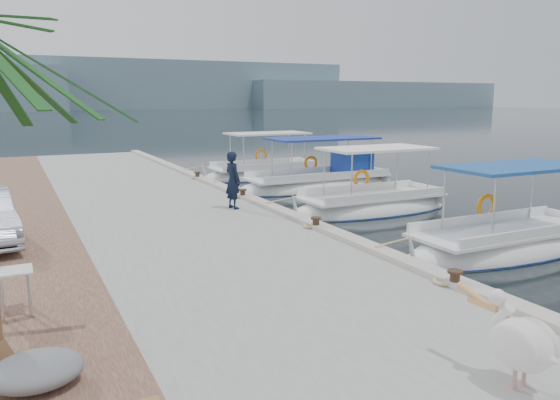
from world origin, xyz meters
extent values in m
plane|color=black|center=(0.00, 0.00, 0.00)|extent=(400.00, 400.00, 0.00)
cube|color=gray|center=(-3.00, 5.00, 0.25)|extent=(6.00, 40.00, 0.50)
cube|color=#AFA79B|center=(-0.22, 5.00, 0.56)|extent=(0.44, 40.00, 0.12)
cube|color=slate|center=(40.00, 210.00, 9.00)|extent=(160.00, 40.00, 18.00)
cube|color=slate|center=(140.00, 200.00, 5.50)|extent=(120.00, 40.00, 11.00)
ellipsoid|color=white|center=(3.81, -1.03, 0.05)|extent=(6.42, 2.14, 1.30)
ellipsoid|color=#163598|center=(3.81, -1.03, 0.03)|extent=(6.46, 2.18, 0.22)
cube|color=white|center=(3.81, -1.03, 0.55)|extent=(5.27, 1.84, 0.08)
cube|color=#1C4C8F|center=(3.97, -1.03, 2.19)|extent=(3.85, 1.97, 0.08)
cylinder|color=silver|center=(2.37, -1.84, 1.35)|extent=(0.05, 0.05, 1.60)
torus|color=orange|center=(4.11, -0.02, 1.00)|extent=(0.68, 0.12, 0.68)
ellipsoid|color=white|center=(3.73, 4.70, 0.05)|extent=(6.25, 2.25, 1.30)
ellipsoid|color=#163598|center=(3.73, 4.70, 0.03)|extent=(6.28, 2.29, 0.22)
cube|color=white|center=(3.73, 4.70, 0.55)|extent=(5.13, 1.93, 0.08)
cube|color=white|center=(3.88, 4.70, 2.19)|extent=(3.75, 2.07, 0.08)
cylinder|color=silver|center=(2.32, 3.86, 1.35)|extent=(0.05, 0.05, 1.60)
torus|color=orange|center=(4.03, 5.77, 1.00)|extent=(0.68, 0.12, 0.68)
ellipsoid|color=white|center=(4.48, 9.71, 0.05)|extent=(7.77, 2.41, 1.30)
ellipsoid|color=#163598|center=(4.48, 9.71, 0.03)|extent=(7.81, 2.46, 0.22)
cube|color=white|center=(4.48, 9.71, 0.55)|extent=(6.37, 2.07, 0.08)
cube|color=navy|center=(4.68, 9.71, 2.19)|extent=(4.66, 2.22, 0.08)
cylinder|color=silver|center=(2.74, 8.80, 1.35)|extent=(0.05, 0.05, 1.60)
torus|color=orange|center=(4.78, 10.85, 1.00)|extent=(0.68, 0.12, 0.68)
cube|color=#163598|center=(6.23, 9.71, 1.10)|extent=(1.20, 1.69, 1.00)
ellipsoid|color=white|center=(3.85, 13.84, 0.05)|extent=(6.51, 2.28, 1.30)
ellipsoid|color=#163598|center=(3.85, 13.84, 0.03)|extent=(6.54, 2.33, 0.22)
cube|color=white|center=(3.85, 13.84, 0.55)|extent=(5.34, 1.96, 0.08)
cube|color=silver|center=(4.02, 13.84, 2.19)|extent=(3.91, 2.10, 0.08)
cylinder|color=silver|center=(2.39, 12.99, 1.35)|extent=(0.05, 0.05, 1.60)
torus|color=orange|center=(4.15, 14.93, 1.00)|extent=(0.68, 0.12, 0.68)
cylinder|color=black|center=(-0.35, -3.50, 0.65)|extent=(0.18, 0.18, 0.30)
cylinder|color=black|center=(-0.35, -3.50, 0.80)|extent=(0.28, 0.28, 0.05)
cylinder|color=black|center=(-0.35, 1.50, 0.65)|extent=(0.18, 0.18, 0.30)
cylinder|color=black|center=(-0.35, 1.50, 0.80)|extent=(0.28, 0.28, 0.05)
cylinder|color=black|center=(-0.35, 6.50, 0.65)|extent=(0.18, 0.18, 0.30)
cylinder|color=black|center=(-0.35, 6.50, 0.80)|extent=(0.28, 0.28, 0.05)
cylinder|color=black|center=(-0.35, 11.50, 0.65)|extent=(0.18, 0.18, 0.30)
cylinder|color=black|center=(-0.35, 11.50, 0.80)|extent=(0.28, 0.28, 0.05)
cylinder|color=tan|center=(-2.27, -6.47, 0.67)|extent=(0.05, 0.05, 0.34)
cylinder|color=tan|center=(-2.10, -6.46, 0.67)|extent=(0.05, 0.05, 0.34)
ellipsoid|color=white|center=(-2.18, -6.46, 1.04)|extent=(0.52, 0.81, 0.62)
cylinder|color=white|center=(-2.20, -6.17, 1.30)|extent=(0.15, 0.29, 0.33)
sphere|color=white|center=(-2.20, -6.08, 1.50)|extent=(0.20, 0.20, 0.20)
cone|color=#EAA566|center=(-2.22, -5.77, 1.40)|extent=(0.13, 0.61, 0.24)
imported|color=black|center=(-1.27, 5.05, 1.39)|extent=(0.54, 0.72, 1.78)
ellipsoid|color=slate|center=(-7.30, -3.91, 0.70)|extent=(1.10, 0.90, 0.40)
cylinder|color=silver|center=(-7.67, -1.55, 0.85)|extent=(0.06, 0.06, 0.70)
cylinder|color=silver|center=(-7.27, -1.55, 0.85)|extent=(0.06, 0.06, 0.70)
cylinder|color=silver|center=(-7.67, -1.15, 0.85)|extent=(0.06, 0.06, 0.70)
cylinder|color=silver|center=(-7.27, -1.15, 0.85)|extent=(0.06, 0.06, 0.70)
cube|color=white|center=(-7.47, -1.35, 1.21)|extent=(0.55, 0.55, 0.03)
camera|label=1|loc=(-7.35, -10.53, 3.86)|focal=35.00mm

